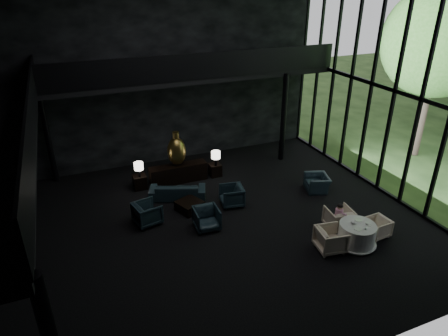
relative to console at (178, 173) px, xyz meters
name	(u,v)px	position (x,y,z in m)	size (l,w,h in m)	color
floor	(217,225)	(0.29, -3.63, -0.38)	(14.00, 12.00, 0.02)	black
wall_back	(165,73)	(0.29, 2.37, 3.62)	(14.00, 0.04, 8.00)	black
wall_front	(342,212)	(0.29, -9.63, 3.62)	(14.00, 0.04, 8.00)	black
curtain_wall	(395,91)	(7.24, -3.63, 3.62)	(0.20, 12.00, 8.00)	black
mezzanine_back	(194,76)	(1.29, 1.37, 3.62)	(12.00, 2.00, 0.25)	black
railing_left	(31,115)	(-4.71, -3.63, 4.22)	(0.06, 12.00, 1.00)	black
railing_back	(202,66)	(1.29, 0.37, 4.22)	(12.00, 0.06, 1.00)	black
column_nw	(47,136)	(-4.71, 2.07, 1.62)	(0.24, 0.24, 4.00)	black
column_ne	(283,118)	(5.09, 0.37, 1.62)	(0.24, 0.24, 4.00)	black
tree_near	(439,41)	(11.29, -1.63, 4.86)	(4.80, 4.80, 7.65)	#382D23
console	(178,173)	(0.00, 0.00, 0.00)	(2.37, 0.54, 0.75)	black
bronze_urn	(177,151)	(0.00, 0.08, 0.98)	(0.76, 0.76, 1.41)	#AB6B3A
side_table_left	(140,182)	(-1.60, 0.04, -0.10)	(0.51, 0.51, 0.56)	black
table_lamp_left	(139,167)	(-1.60, -0.05, 0.62)	(0.36, 0.36, 0.61)	black
side_table_right	(215,170)	(1.60, -0.06, -0.11)	(0.48, 0.48, 0.53)	black
table_lamp_right	(216,155)	(1.60, -0.18, 0.61)	(0.38, 0.38, 0.64)	black
sofa	(177,188)	(-0.42, -1.29, 0.04)	(2.16, 0.63, 0.84)	#203036
lounge_armchair_west	(147,211)	(-1.88, -2.57, 0.10)	(0.93, 0.87, 0.96)	black
lounge_armchair_east	(232,194)	(1.29, -2.57, 0.07)	(0.88, 0.82, 0.90)	#17252D
lounge_armchair_south	(207,217)	(-0.11, -3.66, 0.08)	(0.88, 0.83, 0.91)	black
window_armchair	(317,181)	(4.88, -2.83, 0.01)	(0.88, 0.57, 0.77)	black
coffee_table	(190,206)	(-0.29, -2.33, -0.20)	(0.81, 0.81, 0.36)	black
dining_table	(356,236)	(3.94, -6.35, -0.05)	(1.29, 1.29, 0.75)	white
dining_chair_north	(339,217)	(4.00, -5.36, 0.07)	(0.88, 0.82, 0.90)	beige
dining_chair_east	(377,227)	(4.90, -6.21, -0.06)	(0.62, 0.58, 0.64)	silver
dining_chair_west	(331,237)	(3.02, -6.25, 0.09)	(0.90, 0.84, 0.93)	beige
child	(339,212)	(3.89, -5.47, 0.35)	(0.27, 0.27, 0.57)	pink
plate_a	(358,229)	(3.77, -6.53, 0.38)	(0.23, 0.23, 0.01)	white
plate_b	(358,220)	(4.11, -6.13, 0.38)	(0.24, 0.24, 0.02)	white
saucer	(369,225)	(4.24, -6.50, 0.38)	(0.14, 0.14, 0.01)	white
coffee_cup	(367,223)	(4.19, -6.43, 0.42)	(0.09, 0.09, 0.06)	white
cereal_bowl	(353,222)	(3.83, -6.22, 0.41)	(0.16, 0.16, 0.08)	white
cream_pot	(366,228)	(3.96, -6.64, 0.41)	(0.06, 0.06, 0.07)	#99999E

